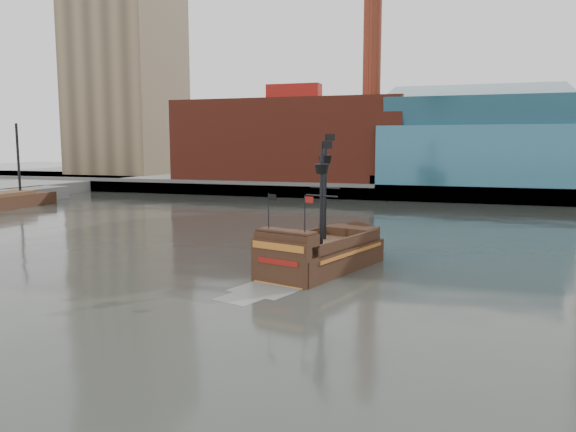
% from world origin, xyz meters
% --- Properties ---
extents(ground, '(400.00, 400.00, 0.00)m').
position_xyz_m(ground, '(0.00, 0.00, 0.00)').
color(ground, '#252823').
rests_on(ground, ground).
extents(promenade_far, '(220.00, 60.00, 2.00)m').
position_xyz_m(promenade_far, '(0.00, 92.00, 1.00)').
color(promenade_far, slate).
rests_on(promenade_far, ground).
extents(seawall, '(220.00, 1.00, 2.60)m').
position_xyz_m(seawall, '(0.00, 62.50, 1.30)').
color(seawall, '#4C4C49').
rests_on(seawall, ground).
extents(skyline, '(149.00, 45.00, 62.00)m').
position_xyz_m(skyline, '(5.21, 84.56, 24.55)').
color(skyline, '#776347').
rests_on(skyline, promenade_far).
extents(pirate_ship, '(8.02, 14.80, 10.62)m').
position_xyz_m(pirate_ship, '(0.00, 10.74, 0.96)').
color(pirate_ship, black).
rests_on(pirate_ship, ground).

